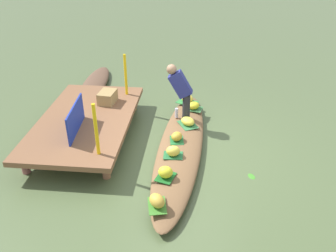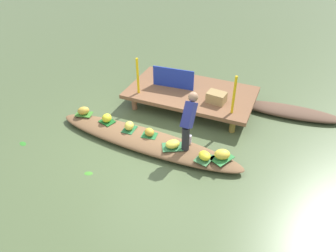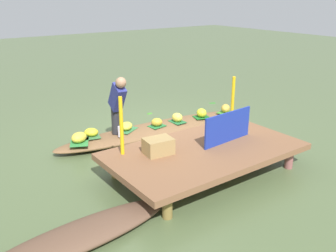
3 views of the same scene
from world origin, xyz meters
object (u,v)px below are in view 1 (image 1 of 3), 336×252
at_px(banana_bunch_0, 187,98).
at_px(banana_bunch_3, 177,136).
at_px(banana_bunch_2, 173,151).
at_px(vendor_person, 181,89).
at_px(market_banner, 76,118).
at_px(banana_bunch_4, 188,121).
at_px(produce_crate, 107,97).
at_px(vendor_boat, 181,147).
at_px(water_bottle, 177,113).
at_px(banana_bunch_6, 194,106).
at_px(banana_bunch_5, 166,172).
at_px(banana_bunch_1, 157,201).
at_px(moored_boat, 95,84).

relative_size(banana_bunch_0, banana_bunch_3, 1.37).
bearing_deg(banana_bunch_2, banana_bunch_0, -3.67).
xyz_separation_m(banana_bunch_2, banana_bunch_3, (0.51, -0.03, -0.01)).
height_order(vendor_person, market_banner, vendor_person).
relative_size(banana_bunch_4, vendor_person, 0.26).
height_order(banana_bunch_0, produce_crate, produce_crate).
relative_size(vendor_boat, water_bottle, 20.87).
xyz_separation_m(banana_bunch_4, market_banner, (-0.82, 2.03, 0.40)).
relative_size(banana_bunch_3, banana_bunch_6, 0.86).
height_order(banana_bunch_5, vendor_person, vendor_person).
relative_size(vendor_boat, banana_bunch_3, 19.12).
bearing_deg(banana_bunch_1, banana_bunch_3, -4.69).
bearing_deg(vendor_person, water_bottle, 72.44).
bearing_deg(produce_crate, banana_bunch_0, -69.76).
relative_size(banana_bunch_0, produce_crate, 0.72).
bearing_deg(moored_boat, produce_crate, -157.42).
bearing_deg(banana_bunch_2, vendor_person, -1.26).
height_order(banana_bunch_3, water_bottle, water_bottle).
height_order(banana_bunch_6, market_banner, market_banner).
bearing_deg(banana_bunch_3, banana_bunch_0, -3.93).
bearing_deg(banana_bunch_2, banana_bunch_3, -2.83).
xyz_separation_m(banana_bunch_4, vendor_person, (0.27, 0.17, 0.60)).
distance_m(banana_bunch_0, produce_crate, 1.82).
xyz_separation_m(vendor_person, market_banner, (-1.09, 1.86, -0.20)).
relative_size(banana_bunch_2, vendor_person, 0.21).
bearing_deg(market_banner, banana_bunch_1, -138.05).
relative_size(banana_bunch_0, market_banner, 0.29).
xyz_separation_m(vendor_boat, banana_bunch_1, (-1.77, 0.23, 0.21)).
height_order(moored_boat, vendor_person, vendor_person).
bearing_deg(banana_bunch_0, market_banner, 133.34).
height_order(banana_bunch_4, produce_crate, produce_crate).
height_order(banana_bunch_1, banana_bunch_3, banana_bunch_1).
bearing_deg(banana_bunch_6, banana_bunch_3, 168.55).
xyz_separation_m(vendor_boat, banana_bunch_0, (1.72, -0.04, 0.20)).
distance_m(vendor_boat, banana_bunch_4, 0.71).
bearing_deg(produce_crate, moored_boat, 25.57).
distance_m(banana_bunch_4, vendor_person, 0.68).
distance_m(vendor_boat, market_banner, 2.03).
bearing_deg(vendor_boat, vendor_person, 7.43).
bearing_deg(vendor_boat, banana_bunch_1, 175.64).
height_order(banana_bunch_0, banana_bunch_3, banana_bunch_0).
distance_m(banana_bunch_1, banana_bunch_2, 1.32).
distance_m(vendor_boat, moored_boat, 3.73).
bearing_deg(banana_bunch_1, banana_bunch_6, -7.60).
bearing_deg(banana_bunch_0, moored_boat, 66.75).
height_order(banana_bunch_3, banana_bunch_4, banana_bunch_3).
xyz_separation_m(moored_boat, banana_bunch_1, (-4.56, -2.24, 0.22)).
relative_size(vendor_boat, banana_bunch_5, 18.61).
bearing_deg(banana_bunch_5, banana_bunch_0, -4.28).
height_order(banana_bunch_2, produce_crate, produce_crate).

